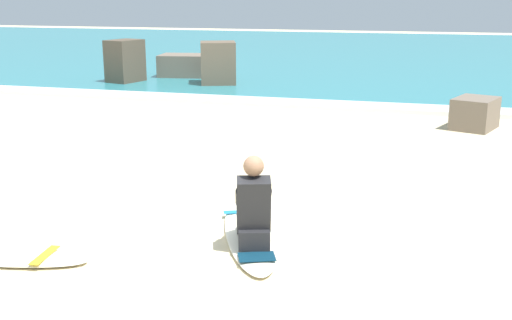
{
  "coord_description": "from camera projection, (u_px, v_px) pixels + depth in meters",
  "views": [
    {
      "loc": [
        2.33,
        -6.25,
        2.59
      ],
      "look_at": [
        0.26,
        1.16,
        0.55
      ],
      "focal_mm": 44.14,
      "sensor_mm": 36.0,
      "label": 1
    }
  ],
  "objects": [
    {
      "name": "sea",
      "position": [
        378.0,
        53.0,
        27.5
      ],
      "size": [
        80.0,
        28.0,
        0.1
      ],
      "primitive_type": "cube",
      "color": "teal",
      "rests_on": "ground"
    },
    {
      "name": "breaking_foam",
      "position": [
        327.0,
        105.0,
        14.74
      ],
      "size": [
        80.0,
        0.9,
        0.11
      ],
      "primitive_type": "cube",
      "color": "white",
      "rests_on": "ground"
    },
    {
      "name": "rock_outcrop_distant",
      "position": [
        180.0,
        65.0,
        18.6
      ],
      "size": [
        3.84,
        2.94,
        1.3
      ],
      "color": "brown",
      "rests_on": "ground"
    },
    {
      "name": "shoreline_rock",
      "position": [
        475.0,
        113.0,
        12.37
      ],
      "size": [
        1.01,
        1.15,
        0.61
      ],
      "primitive_type": "cube",
      "rotation": [
        0.0,
        0.0,
        1.23
      ],
      "color": "#756656",
      "rests_on": "ground"
    },
    {
      "name": "surfer_seated",
      "position": [
        254.0,
        210.0,
        6.47
      ],
      "size": [
        0.53,
        0.77,
        0.95
      ],
      "color": "#232326",
      "rests_on": "surfboard_main"
    },
    {
      "name": "ground_plane",
      "position": [
        206.0,
        231.0,
        7.09
      ],
      "size": [
        80.0,
        80.0,
        0.0
      ],
      "primitive_type": "plane",
      "color": "beige"
    },
    {
      "name": "surfboard_main",
      "position": [
        249.0,
        234.0,
        6.9
      ],
      "size": [
        1.32,
        2.26,
        0.08
      ],
      "color": "#EFE5C6",
      "rests_on": "ground"
    }
  ]
}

